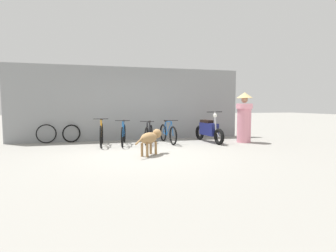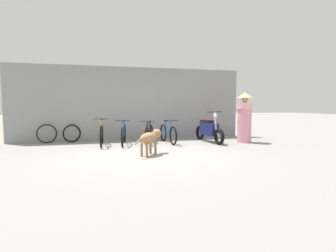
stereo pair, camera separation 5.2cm
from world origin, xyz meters
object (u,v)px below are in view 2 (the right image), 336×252
(bicycle_0, at_px, (102,134))
(bicycle_1, at_px, (124,134))
(stray_dog, at_px, (150,138))
(spare_tire_left, at_px, (72,133))
(spare_tire_right, at_px, (47,134))
(bicycle_2, at_px, (149,134))
(person_in_robes, at_px, (245,116))
(bicycle_3, at_px, (168,133))
(motorcycle, at_px, (209,130))

(bicycle_0, bearing_deg, bicycle_1, 90.75)
(stray_dog, relative_size, spare_tire_left, 1.41)
(spare_tire_left, relative_size, spare_tire_right, 0.96)
(bicycle_2, distance_m, person_in_robes, 3.38)
(bicycle_1, xyz_separation_m, bicycle_3, (1.51, -0.01, -0.01))
(stray_dog, xyz_separation_m, spare_tire_left, (-2.23, 2.96, -0.14))
(motorcycle, bearing_deg, person_in_robes, 67.08)
(bicycle_0, bearing_deg, stray_dog, 34.49)
(bicycle_3, bearing_deg, bicycle_2, -99.85)
(bicycle_2, relative_size, spare_tire_right, 2.35)
(stray_dog, height_order, person_in_robes, person_in_robes)
(stray_dog, bearing_deg, bicycle_3, 17.71)
(bicycle_0, height_order, spare_tire_right, bicycle_0)
(bicycle_0, bearing_deg, bicycle_2, 93.27)
(bicycle_0, height_order, bicycle_1, bicycle_0)
(bicycle_1, relative_size, person_in_robes, 0.96)
(stray_dog, height_order, spare_tire_right, stray_dog)
(bicycle_1, distance_m, spare_tire_left, 1.97)
(bicycle_2, xyz_separation_m, spare_tire_left, (-2.56, 0.96, -0.01))
(spare_tire_right, bearing_deg, bicycle_0, -28.03)
(motorcycle, relative_size, stray_dog, 2.11)
(bicycle_3, bearing_deg, bicycle_1, -95.99)
(spare_tire_left, bearing_deg, stray_dog, -53.01)
(spare_tire_left, bearing_deg, bicycle_2, -20.52)
(bicycle_1, height_order, motorcycle, motorcycle)
(motorcycle, xyz_separation_m, person_in_robes, (1.18, -0.35, 0.49))
(bicycle_0, relative_size, bicycle_2, 1.08)
(bicycle_3, distance_m, stray_dog, 2.19)
(bicycle_2, bearing_deg, bicycle_0, -70.20)
(bicycle_0, xyz_separation_m, spare_tire_right, (-1.81, 0.96, -0.04))
(stray_dog, relative_size, spare_tire_right, 1.36)
(bicycle_2, height_order, stray_dog, bicycle_2)
(bicycle_1, distance_m, motorcycle, 2.96)
(bicycle_0, bearing_deg, person_in_robes, 86.44)
(bicycle_2, bearing_deg, motorcycle, 103.76)
(person_in_robes, distance_m, spare_tire_left, 6.06)
(bicycle_0, relative_size, person_in_robes, 0.95)
(bicycle_1, height_order, spare_tire_left, bicycle_1)
(bicycle_0, height_order, motorcycle, motorcycle)
(bicycle_0, relative_size, bicycle_1, 0.99)
(bicycle_2, height_order, spare_tire_right, bicycle_2)
(motorcycle, relative_size, person_in_robes, 1.08)
(bicycle_0, relative_size, bicycle_3, 1.04)
(bicycle_2, relative_size, bicycle_3, 0.97)
(bicycle_0, bearing_deg, spare_tire_right, -115.13)
(bicycle_1, bearing_deg, spare_tire_right, -102.25)
(bicycle_1, relative_size, bicycle_3, 1.05)
(bicycle_0, distance_m, motorcycle, 3.66)
(person_in_robes, relative_size, spare_tire_left, 2.76)
(stray_dog, distance_m, spare_tire_right, 4.23)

